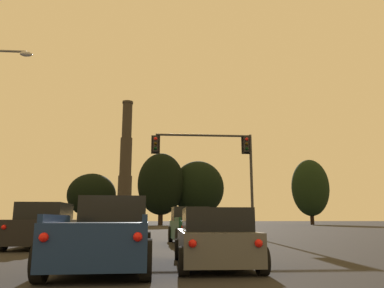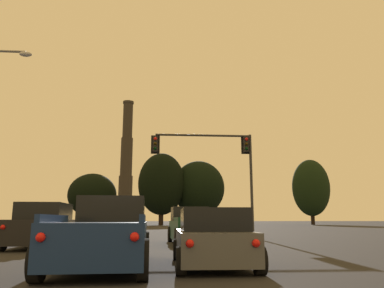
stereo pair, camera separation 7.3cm
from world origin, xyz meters
The scene contains 10 objects.
pickup_truck_right_lane_front centered at (3.14, 15.81, 0.80)m, with size 2.43×5.59×1.82m.
suv_left_lane_front centered at (-3.42, 13.89, 0.90)m, with size 2.28×4.97×1.86m.
pickup_truck_center_lane_second centered at (0.22, 7.13, 0.80)m, with size 2.36×5.56×1.82m.
hatchback_right_lane_second centered at (2.91, 6.81, 0.66)m, with size 1.94×4.12×1.44m.
traffic_light_overhead_right centered at (5.29, 21.37, 5.24)m, with size 6.85×0.50×6.79m.
smokestack centered at (-10.82, 123.46, 16.36)m, with size 7.39×7.39×41.59m.
treeline_left_mid centered at (36.16, 82.29, 8.49)m, with size 8.65×7.79×15.08m.
treeline_far_left centered at (9.69, 81.34, 8.14)m, with size 11.67×10.50×14.26m.
treeline_center_right centered at (-13.64, 80.23, 6.41)m, with size 10.41×9.37×11.06m.
treeline_far_right centered at (1.34, 78.94, 8.81)m, with size 10.13×9.12×15.53m.
Camera 1 is at (1.57, -2.90, 1.16)m, focal length 35.00 mm.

